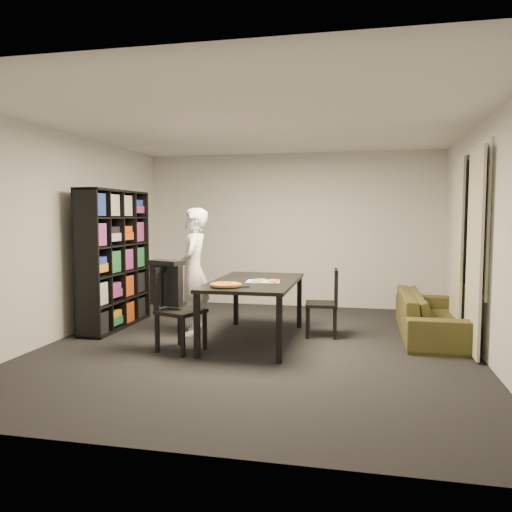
% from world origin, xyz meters
% --- Properties ---
extents(room, '(5.01, 5.51, 2.61)m').
position_xyz_m(room, '(0.00, 0.00, 1.30)').
color(room, black).
rests_on(room, ground).
extents(window_pane, '(0.02, 1.40, 1.60)m').
position_xyz_m(window_pane, '(2.48, 0.60, 1.50)').
color(window_pane, black).
rests_on(window_pane, room).
extents(window_frame, '(0.03, 1.52, 1.72)m').
position_xyz_m(window_frame, '(2.48, 0.60, 1.50)').
color(window_frame, white).
rests_on(window_frame, room).
extents(curtain_left, '(0.03, 0.70, 2.25)m').
position_xyz_m(curtain_left, '(2.40, 0.08, 1.15)').
color(curtain_left, beige).
rests_on(curtain_left, room).
extents(curtain_right, '(0.03, 0.70, 2.25)m').
position_xyz_m(curtain_right, '(2.40, 1.12, 1.15)').
color(curtain_right, beige).
rests_on(curtain_right, room).
extents(bookshelf, '(0.35, 1.50, 1.90)m').
position_xyz_m(bookshelf, '(-2.16, 0.60, 0.95)').
color(bookshelf, black).
rests_on(bookshelf, room).
extents(dining_table, '(1.01, 1.81, 0.75)m').
position_xyz_m(dining_table, '(-0.09, 0.22, 0.69)').
color(dining_table, black).
rests_on(dining_table, room).
extents(chair_left, '(0.58, 0.58, 0.96)m').
position_xyz_m(chair_left, '(-0.90, -0.37, 0.55)').
color(chair_left, black).
rests_on(chair_left, room).
extents(chair_right, '(0.43, 0.43, 0.87)m').
position_xyz_m(chair_right, '(0.78, 0.66, 0.50)').
color(chair_right, black).
rests_on(chair_right, room).
extents(draped_jacket, '(0.46, 0.33, 0.53)m').
position_xyz_m(draped_jacket, '(-1.02, -0.32, 0.79)').
color(draped_jacket, black).
rests_on(draped_jacket, chair_left).
extents(person, '(0.50, 0.66, 1.65)m').
position_xyz_m(person, '(-0.95, 0.43, 0.82)').
color(person, white).
rests_on(person, room).
extents(baking_tray, '(0.49, 0.45, 0.01)m').
position_xyz_m(baking_tray, '(-0.27, -0.29, 0.76)').
color(baking_tray, black).
rests_on(baking_tray, dining_table).
extents(pepperoni_pizza, '(0.35, 0.35, 0.03)m').
position_xyz_m(pepperoni_pizza, '(-0.29, -0.38, 0.78)').
color(pepperoni_pizza, '#AD8532').
rests_on(pepperoni_pizza, dining_table).
extents(kitchen_towel, '(0.42, 0.33, 0.01)m').
position_xyz_m(kitchen_towel, '(0.04, 0.13, 0.76)').
color(kitchen_towel, white).
rests_on(kitchen_towel, dining_table).
extents(pizza_slices, '(0.45, 0.41, 0.01)m').
position_xyz_m(pizza_slices, '(0.08, 0.14, 0.77)').
color(pizza_slices, gold).
rests_on(pizza_slices, dining_table).
extents(sofa, '(0.76, 1.94, 0.57)m').
position_xyz_m(sofa, '(2.08, 0.91, 0.28)').
color(sofa, '#41411A').
rests_on(sofa, room).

